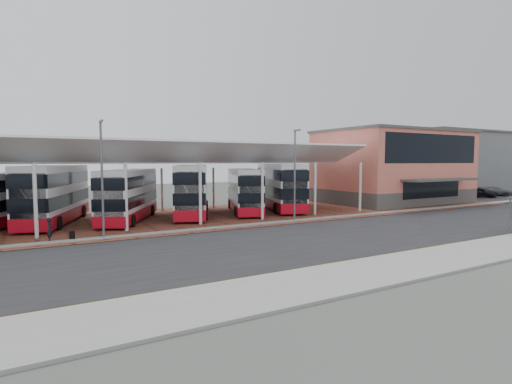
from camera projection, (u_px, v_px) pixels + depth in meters
ground at (322, 235)px, 28.92m from camera, size 140.00×140.00×0.00m
road at (331, 237)px, 28.05m from camera, size 120.00×14.00×0.02m
forecourt at (257, 213)px, 41.16m from camera, size 72.00×16.00×0.06m
sidewalk at (431, 261)px, 21.12m from camera, size 120.00×4.00×0.14m
north_kerb at (276, 223)px, 34.28m from camera, size 120.00×0.80×0.14m
carpark_surface at (511, 197)px, 59.34m from camera, size 22.00×10.00×0.08m
yellow_line_near at (400, 254)px, 22.86m from camera, size 120.00×0.12×0.01m
yellow_line_far at (396, 253)px, 23.12m from camera, size 120.00×0.12×0.01m
canopy at (178, 156)px, 37.56m from camera, size 37.00×11.63×7.07m
terminal at (393, 166)px, 51.99m from camera, size 18.40×14.40×9.25m
warehouse at (444, 162)px, 73.04m from camera, size 30.50×20.50×10.25m
lamp_west at (102, 176)px, 27.08m from camera, size 0.16×0.90×8.07m
lamp_east at (295, 172)px, 35.00m from camera, size 0.16×0.90×8.07m
bus_1 at (55, 195)px, 33.93m from camera, size 6.60×12.16×4.92m
bus_2 at (129, 195)px, 35.41m from camera, size 7.36×10.91×4.53m
bus_3 at (192, 190)px, 38.94m from camera, size 7.16×11.99×4.89m
bus_4 at (244, 191)px, 41.36m from camera, size 6.19×10.99×4.46m
bus_5 at (280, 187)px, 43.87m from camera, size 6.60×12.33×4.98m
pedestrian at (50, 230)px, 26.10m from camera, size 0.41×0.60×1.59m
suitcase at (72, 236)px, 26.70m from camera, size 0.35×0.25×0.60m
carpark_car_a at (481, 193)px, 58.01m from camera, size 3.04×4.38×1.38m
carpark_car_b at (496, 191)px, 60.83m from camera, size 3.57×4.87×1.31m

